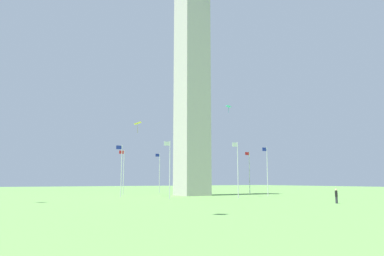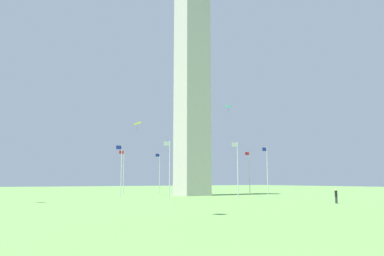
{
  "view_description": "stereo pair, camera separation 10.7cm",
  "coord_description": "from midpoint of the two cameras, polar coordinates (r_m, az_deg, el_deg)",
  "views": [
    {
      "loc": [
        36.37,
        60.6,
        2.75
      ],
      "look_at": [
        0.0,
        0.0,
        12.94
      ],
      "focal_mm": 34.38,
      "sensor_mm": 36.0,
      "label": 1
    },
    {
      "loc": [
        36.28,
        60.65,
        2.75
      ],
      "look_at": [
        0.0,
        0.0,
        12.94
      ],
      "focal_mm": 34.38,
      "sensor_mm": 36.0,
      "label": 2
    }
  ],
  "objects": [
    {
      "name": "kite_cyan_diamond",
      "position": [
        65.48,
        5.63,
        3.31
      ],
      "size": [
        0.85,
        0.87,
        1.29
      ],
      "color": "#33C6D1"
    },
    {
      "name": "person_black_shirt",
      "position": [
        49.34,
        21.43,
        -9.81
      ],
      "size": [
        0.32,
        0.32,
        1.78
      ],
      "rotation": [
        0.0,
        0.0,
        -1.07
      ],
      "color": "#2D2D38",
      "rests_on": "ground"
    },
    {
      "name": "flagpole_ne",
      "position": [
        57.07,
        -3.57,
        -6.07
      ],
      "size": [
        1.12,
        0.14,
        8.92
      ],
      "color": "silver",
      "rests_on": "ground"
    },
    {
      "name": "flagpole_se",
      "position": [
        68.62,
        11.52,
        -6.28
      ],
      "size": [
        1.12,
        0.14,
        8.92
      ],
      "color": "silver",
      "rests_on": "ground"
    },
    {
      "name": "obelisk_monument",
      "position": [
        73.94,
        -0.04,
        8.89
      ],
      "size": [
        5.39,
        5.39,
        48.96
      ],
      "color": "#B7B2A8",
      "rests_on": "ground"
    },
    {
      "name": "flagpole_n",
      "position": [
        64.57,
        -10.98,
        -6.19
      ],
      "size": [
        1.12,
        0.14,
        8.92
      ],
      "color": "silver",
      "rests_on": "ground"
    },
    {
      "name": "flagpole_sw",
      "position": [
        84.47,
        2.27,
        -6.77
      ],
      "size": [
        1.12,
        0.14,
        8.92
      ],
      "color": "silver",
      "rests_on": "ground"
    },
    {
      "name": "flagpole_w",
      "position": [
        83.13,
        -5.13,
        -6.72
      ],
      "size": [
        1.12,
        0.14,
        8.92
      ],
      "color": "silver",
      "rests_on": "ground"
    },
    {
      "name": "flagpole_nw",
      "position": [
        75.39,
        -10.64,
        -6.46
      ],
      "size": [
        1.12,
        0.14,
        8.92
      ],
      "color": "silver",
      "rests_on": "ground"
    },
    {
      "name": "flagpole_e",
      "position": [
        59.0,
        7.03,
        -6.1
      ],
      "size": [
        1.12,
        0.14,
        8.92
      ],
      "color": "silver",
      "rests_on": "ground"
    },
    {
      "name": "ground_plane",
      "position": [
        70.73,
        -0.04,
        -10.43
      ],
      "size": [
        260.0,
        260.0,
        0.0
      ],
      "primitive_type": "plane",
      "color": "#609347"
    },
    {
      "name": "kite_yellow_diamond",
      "position": [
        66.92,
        -8.47,
        0.69
      ],
      "size": [
        1.72,
        1.74,
        2.03
      ],
      "color": "yellow"
    },
    {
      "name": "flagpole_s",
      "position": [
        78.88,
        8.83,
        -6.58
      ],
      "size": [
        1.12,
        0.14,
        8.92
      ],
      "color": "silver",
      "rests_on": "ground"
    }
  ]
}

